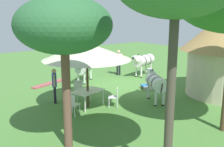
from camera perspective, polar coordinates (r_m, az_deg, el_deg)
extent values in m
plane|color=#487936|center=(15.03, 2.21, -2.69)|extent=(36.00, 36.00, 0.00)
cylinder|color=#483221|center=(11.41, -5.40, -2.19)|extent=(0.10, 0.10, 2.13)
cone|color=beige|center=(11.13, -5.55, 4.96)|extent=(3.82, 3.82, 0.73)
cube|color=silver|center=(11.50, -5.36, -3.86)|extent=(1.53, 1.22, 0.04)
cylinder|color=silver|center=(11.82, -1.96, -5.23)|extent=(0.06, 0.06, 0.70)
cylinder|color=silver|center=(10.94, -5.96, -6.79)|extent=(0.06, 0.06, 0.70)
cylinder|color=silver|center=(12.29, -4.77, -4.56)|extent=(0.06, 0.06, 0.70)
cylinder|color=silver|center=(11.44, -8.81, -5.98)|extent=(0.06, 0.06, 0.70)
cube|color=silver|center=(12.59, -7.18, -3.72)|extent=(0.51, 0.50, 0.04)
cube|color=silver|center=(12.70, -7.49, -2.52)|extent=(0.44, 0.13, 0.45)
cylinder|color=silver|center=(12.55, -6.05, -4.81)|extent=(0.04, 0.04, 0.45)
cylinder|color=silver|center=(12.43, -7.70, -5.03)|extent=(0.04, 0.04, 0.45)
cylinder|color=silver|center=(12.87, -6.61, -4.37)|extent=(0.04, 0.04, 0.45)
cylinder|color=silver|center=(12.76, -8.22, -4.58)|extent=(0.04, 0.04, 0.45)
cube|color=silver|center=(10.70, -8.54, -6.75)|extent=(0.57, 0.58, 0.04)
cube|color=silver|center=(10.48, -9.18, -5.89)|extent=(0.23, 0.41, 0.45)
cylinder|color=silver|center=(11.02, -8.77, -7.42)|extent=(0.04, 0.04, 0.45)
cylinder|color=silver|center=(10.81, -7.12, -7.76)|extent=(0.04, 0.04, 0.45)
cylinder|color=silver|center=(10.74, -9.89, -7.99)|extent=(0.04, 0.04, 0.45)
cylinder|color=silver|center=(10.53, -8.21, -8.36)|extent=(0.04, 0.04, 0.45)
cube|color=silver|center=(11.51, 0.24, -5.19)|extent=(0.60, 0.61, 0.04)
cube|color=silver|center=(11.45, 1.20, -4.12)|extent=(0.30, 0.37, 0.45)
cylinder|color=silver|center=(11.41, -0.68, -6.55)|extent=(0.04, 0.04, 0.45)
cylinder|color=silver|center=(11.77, -0.63, -5.94)|extent=(0.04, 0.04, 0.45)
cylinder|color=silver|center=(11.41, 1.14, -6.56)|extent=(0.04, 0.04, 0.45)
cylinder|color=silver|center=(11.76, 1.13, -5.95)|extent=(0.04, 0.04, 0.45)
cylinder|color=black|center=(12.24, -12.45, -4.62)|extent=(0.12, 0.12, 0.81)
cylinder|color=black|center=(12.38, -12.45, -4.43)|extent=(0.12, 0.12, 0.81)
cube|color=blue|center=(12.13, -12.60, -1.40)|extent=(0.37, 0.48, 0.57)
cylinder|color=tan|center=(11.88, -12.61, -1.61)|extent=(0.08, 0.08, 0.54)
cylinder|color=tan|center=(12.37, -12.60, -1.05)|extent=(0.08, 0.08, 0.54)
sphere|color=tan|center=(12.04, -12.69, 0.52)|extent=(0.22, 0.22, 0.22)
cylinder|color=black|center=(17.58, 1.68, 1.02)|extent=(0.12, 0.12, 0.85)
cylinder|color=black|center=(17.60, 1.19, 1.03)|extent=(0.12, 0.12, 0.85)
cube|color=silver|center=(17.46, 1.45, 3.36)|extent=(0.48, 0.48, 0.60)
cylinder|color=beige|center=(17.43, 2.30, 3.40)|extent=(0.09, 0.09, 0.57)
cylinder|color=beige|center=(17.48, 0.59, 3.44)|extent=(0.09, 0.09, 0.57)
sphere|color=beige|center=(17.39, 1.46, 4.79)|extent=(0.23, 0.23, 0.23)
cube|color=#2367A9|center=(14.41, 7.61, -2.57)|extent=(0.72, 0.71, 0.03)
cube|color=silver|center=(14.44, 8.66, -1.60)|extent=(0.68, 0.69, 0.37)
cube|color=silver|center=(14.22, 8.15, -3.25)|extent=(0.56, 0.30, 0.22)
cube|color=silver|center=(14.69, 7.46, -2.71)|extent=(0.56, 0.30, 0.22)
cylinder|color=silver|center=(15.77, -6.09, 1.62)|extent=(1.67, 1.54, 0.70)
cylinder|color=black|center=(16.07, -5.71, 1.84)|extent=(0.51, 0.61, 0.72)
cylinder|color=black|center=(15.51, -6.44, 1.43)|extent=(0.51, 0.61, 0.72)
cylinder|color=silver|center=(15.01, -7.11, 1.73)|extent=(0.63, 0.59, 0.52)
cube|color=silver|center=(14.72, -7.51, 2.14)|extent=(0.42, 0.39, 0.20)
cube|color=black|center=(14.56, -7.75, 1.89)|extent=(0.17, 0.17, 0.12)
cube|color=black|center=(14.97, -7.13, 2.48)|extent=(0.31, 0.26, 0.28)
cylinder|color=silver|center=(15.29, -6.10, -1.11)|extent=(0.11, 0.11, 0.71)
cylinder|color=black|center=(15.37, -6.07, -2.29)|extent=(0.13, 0.13, 0.06)
cylinder|color=silver|center=(15.42, -7.46, -1.03)|extent=(0.11, 0.11, 0.71)
cylinder|color=black|center=(15.50, -7.42, -2.20)|extent=(0.13, 0.13, 0.06)
cylinder|color=silver|center=(16.40, -4.70, -0.13)|extent=(0.11, 0.11, 0.71)
cylinder|color=black|center=(16.47, -4.68, -1.24)|extent=(0.13, 0.13, 0.06)
cylinder|color=silver|center=(16.52, -5.98, -0.06)|extent=(0.11, 0.11, 0.71)
cylinder|color=black|center=(16.59, -5.95, -1.16)|extent=(0.13, 0.13, 0.06)
cylinder|color=black|center=(16.57, -5.11, 1.83)|extent=(0.21, 0.19, 0.53)
cylinder|color=silver|center=(12.15, 9.71, -1.95)|extent=(1.25, 1.55, 0.65)
cylinder|color=black|center=(11.89, 10.14, -2.29)|extent=(0.62, 0.39, 0.66)
cylinder|color=black|center=(12.38, 9.35, -1.66)|extent=(0.62, 0.39, 0.66)
cylinder|color=silver|center=(12.76, 8.75, -0.38)|extent=(0.52, 0.61, 0.50)
cube|color=silver|center=(12.98, 8.41, 0.59)|extent=(0.35, 0.44, 0.20)
cube|color=black|center=(13.16, 8.18, 0.62)|extent=(0.16, 0.16, 0.12)
cube|color=black|center=(12.71, 8.78, 0.50)|extent=(0.21, 0.34, 0.28)
cylinder|color=silver|center=(12.75, 8.09, -3.99)|extent=(0.11, 0.11, 0.71)
cylinder|color=black|center=(12.84, 8.05, -5.37)|extent=(0.13, 0.13, 0.06)
cylinder|color=silver|center=(12.85, 9.62, -3.90)|extent=(0.11, 0.11, 0.71)
cylinder|color=black|center=(12.95, 9.57, -5.27)|extent=(0.13, 0.13, 0.06)
cylinder|color=silver|center=(11.77, 9.59, -5.45)|extent=(0.11, 0.11, 0.71)
cylinder|color=black|center=(11.88, 9.53, -6.94)|extent=(0.13, 0.13, 0.06)
cylinder|color=silver|center=(11.89, 11.24, -5.34)|extent=(0.11, 0.11, 0.71)
cylinder|color=black|center=(11.99, 11.17, -6.82)|extent=(0.13, 0.13, 0.06)
cylinder|color=black|center=(11.49, 10.87, -3.37)|extent=(0.16, 0.23, 0.53)
cylinder|color=silver|center=(17.45, 7.04, 2.89)|extent=(1.76, 1.10, 0.71)
cylinder|color=black|center=(17.73, 7.59, 3.03)|extent=(0.26, 0.72, 0.72)
cylinder|color=black|center=(17.21, 6.54, 2.76)|extent=(0.26, 0.72, 0.72)
cylinder|color=silver|center=(16.74, 5.62, 3.13)|extent=(0.61, 0.45, 0.52)
cube|color=silver|center=(16.48, 5.11, 3.56)|extent=(0.43, 0.27, 0.20)
cube|color=black|center=(16.33, 4.76, 3.38)|extent=(0.15, 0.15, 0.12)
cube|color=black|center=(16.71, 5.63, 3.81)|extent=(0.36, 0.13, 0.28)
cylinder|color=silver|center=(16.96, 6.47, 0.37)|extent=(0.11, 0.11, 0.78)
cylinder|color=black|center=(17.04, 6.44, -0.81)|extent=(0.13, 0.13, 0.06)
cylinder|color=silver|center=(17.16, 5.36, 0.54)|extent=(0.11, 0.11, 0.78)
cylinder|color=black|center=(17.24, 5.34, -0.62)|extent=(0.13, 0.13, 0.06)
cylinder|color=silver|center=(18.01, 8.53, 1.03)|extent=(0.11, 0.11, 0.78)
cylinder|color=black|center=(18.08, 8.50, -0.08)|extent=(0.13, 0.13, 0.06)
cylinder|color=silver|center=(18.20, 7.47, 1.19)|extent=(0.11, 0.11, 0.78)
cylinder|color=black|center=(18.27, 7.43, 0.09)|extent=(0.13, 0.13, 0.06)
cylinder|color=black|center=(18.21, 8.44, 2.94)|extent=(0.24, 0.11, 0.53)
cylinder|color=#433E32|center=(6.13, 12.68, -6.71)|extent=(0.21, 0.21, 3.96)
cylinder|color=brown|center=(7.89, -9.91, -6.01)|extent=(0.26, 0.26, 2.97)
ellipsoid|color=#2A5F34|center=(7.48, -10.57, 10.48)|extent=(2.76, 2.76, 1.65)
cube|color=#A54B51|center=(15.89, -13.19, -2.02)|extent=(2.75, 1.32, 0.08)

